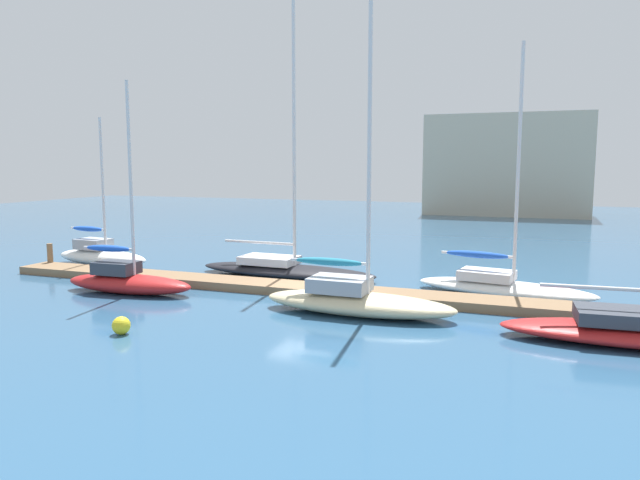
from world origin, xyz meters
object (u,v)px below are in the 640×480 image
sailboat_2 (284,266)px  sailboat_4 (501,284)px  sailboat_3 (356,298)px  sailboat_1 (127,279)px  harbor_building_distant (507,165)px  sailboat_0 (101,254)px  mooring_buoy_yellow (121,326)px

sailboat_2 → sailboat_4: (9.99, -0.59, -0.01)m
sailboat_2 → sailboat_3: 7.71m
sailboat_1 → harbor_building_distant: harbor_building_distant is taller
sailboat_4 → harbor_building_distant: (-2.23, 41.45, 4.74)m
sailboat_0 → harbor_building_distant: size_ratio=0.47×
sailboat_3 → harbor_building_distant: (2.46, 46.46, 4.64)m
sailboat_4 → mooring_buoy_yellow: bearing=-128.1°
sailboat_3 → sailboat_4: bearing=47.7°
sailboat_0 → sailboat_3: bearing=-13.3°
sailboat_0 → sailboat_1: (5.78, -5.11, -0.01)m
sailboat_1 → harbor_building_distant: size_ratio=0.53×
sailboat_0 → mooring_buoy_yellow: 13.95m
sailboat_4 → sailboat_0: bearing=-171.1°
sailboat_0 → sailboat_1: 7.71m
sailboat_1 → sailboat_4: 15.49m
sailboat_0 → mooring_buoy_yellow: sailboat_0 is taller
sailboat_2 → mooring_buoy_yellow: sailboat_2 is taller
sailboat_0 → sailboat_3: 16.56m
sailboat_1 → harbor_building_distant: bearing=72.2°
sailboat_0 → sailboat_2: (10.46, 0.50, -0.09)m
sailboat_1 → harbor_building_distant: 48.32m
sailboat_1 → sailboat_3: size_ratio=0.77×
sailboat_0 → sailboat_1: size_ratio=0.89×
sailboat_2 → mooring_buoy_yellow: 10.68m
sailboat_3 → mooring_buoy_yellow: size_ratio=19.46×
harbor_building_distant → mooring_buoy_yellow: bearing=-99.5°
sailboat_4 → mooring_buoy_yellow: (-10.87, -10.05, -0.19)m
sailboat_2 → harbor_building_distant: size_ratio=0.83×
sailboat_4 → harbor_building_distant: size_ratio=0.61×
sailboat_0 → sailboat_4: bearing=4.4°
harbor_building_distant → sailboat_0: bearing=-113.8°
mooring_buoy_yellow → sailboat_3: bearing=39.2°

